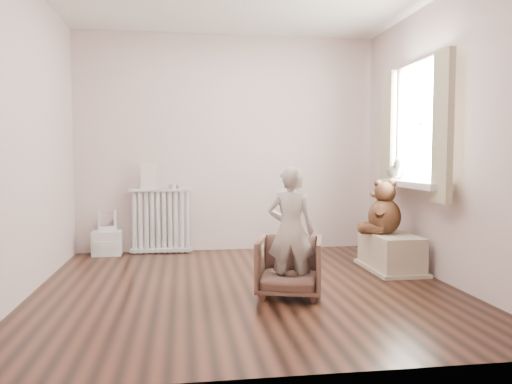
{
  "coord_description": "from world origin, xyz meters",
  "views": [
    {
      "loc": [
        -0.54,
        -4.26,
        1.13
      ],
      "look_at": [
        0.15,
        0.45,
        0.8
      ],
      "focal_mm": 35.0,
      "sensor_mm": 36.0,
      "label": 1
    }
  ],
  "objects": [
    {
      "name": "armchair",
      "position": [
        0.31,
        -0.32,
        0.24
      ],
      "size": [
        0.64,
        0.65,
        0.48
      ],
      "primitive_type": "imported",
      "rotation": [
        0.0,
        0.0,
        -0.28
      ],
      "color": "brown",
      "rests_on": "floor"
    },
    {
      "name": "left_wall",
      "position": [
        -1.8,
        0.0,
        1.3
      ],
      "size": [
        0.02,
        3.6,
        2.6
      ],
      "primitive_type": "cube",
      "color": "beige",
      "rests_on": "ground"
    },
    {
      "name": "teddy_bear",
      "position": [
        1.47,
        0.49,
        0.67
      ],
      "size": [
        0.53,
        0.47,
        0.53
      ],
      "primitive_type": null,
      "rotation": [
        0.0,
        0.0,
        -0.39
      ],
      "color": "#392012",
      "rests_on": "toy_bench"
    },
    {
      "name": "toy_vanity",
      "position": [
        -1.42,
        1.65,
        0.28
      ],
      "size": [
        0.33,
        0.23,
        0.51
      ],
      "primitive_type": "cube",
      "color": "silver",
      "rests_on": "floor"
    },
    {
      "name": "child",
      "position": [
        0.31,
        -0.37,
        0.54
      ],
      "size": [
        0.43,
        0.35,
        1.04
      ],
      "primitive_type": "imported",
      "rotation": [
        0.0,
        0.0,
        2.86
      ],
      "color": "beige",
      "rests_on": "armchair"
    },
    {
      "name": "right_wall",
      "position": [
        1.8,
        0.0,
        1.3
      ],
      "size": [
        0.02,
        3.6,
        2.6
      ],
      "primitive_type": "cube",
      "color": "beige",
      "rests_on": "ground"
    },
    {
      "name": "tin_b",
      "position": [
        -0.59,
        1.68,
        0.78
      ],
      "size": [
        0.08,
        0.08,
        0.04
      ],
      "primitive_type": "cylinder",
      "color": "#A59E8C",
      "rests_on": "radiator"
    },
    {
      "name": "tin_a",
      "position": [
        -0.66,
        1.68,
        0.79
      ],
      "size": [
        0.09,
        0.09,
        0.05
      ],
      "primitive_type": "cylinder",
      "color": "#A59E8C",
      "rests_on": "radiator"
    },
    {
      "name": "front_wall",
      "position": [
        0.0,
        -1.8,
        1.3
      ],
      "size": [
        3.6,
        0.02,
        2.6
      ],
      "primitive_type": "cube",
      "color": "beige",
      "rests_on": "ground"
    },
    {
      "name": "toy_bench",
      "position": [
        1.52,
        0.45,
        0.2
      ],
      "size": [
        0.41,
        0.78,
        0.37
      ],
      "primitive_type": "cube",
      "color": "beige",
      "rests_on": "floor"
    },
    {
      "name": "window",
      "position": [
        1.76,
        0.3,
        1.45
      ],
      "size": [
        0.03,
        0.9,
        1.1
      ],
      "primitive_type": "cube",
      "color": "white",
      "rests_on": "right_wall"
    },
    {
      "name": "curtain_left",
      "position": [
        1.65,
        -0.27,
        1.39
      ],
      "size": [
        0.06,
        0.26,
        1.3
      ],
      "primitive_type": "cube",
      "color": "#B5AE89",
      "rests_on": "right_wall"
    },
    {
      "name": "curtain_right",
      "position": [
        1.65,
        0.87,
        1.39
      ],
      "size": [
        0.06,
        0.26,
        1.3
      ],
      "primitive_type": "cube",
      "color": "#B5AE89",
      "rests_on": "right_wall"
    },
    {
      "name": "floor",
      "position": [
        0.0,
        0.0,
        0.0
      ],
      "size": [
        3.6,
        3.6,
        0.01
      ],
      "primitive_type": "cube",
      "color": "black",
      "rests_on": "ground"
    },
    {
      "name": "paper_doll",
      "position": [
        -0.93,
        1.68,
        0.92
      ],
      "size": [
        0.19,
        0.02,
        0.31
      ],
      "primitive_type": "cube",
      "color": "beige",
      "rests_on": "radiator"
    },
    {
      "name": "window_sill",
      "position": [
        1.67,
        0.3,
        0.87
      ],
      "size": [
        0.22,
        1.1,
        0.06
      ],
      "primitive_type": "cube",
      "color": "silver",
      "rests_on": "right_wall"
    },
    {
      "name": "plush_cat",
      "position": [
        1.66,
        0.7,
        1.0
      ],
      "size": [
        0.16,
        0.26,
        0.22
      ],
      "primitive_type": null,
      "rotation": [
        0.0,
        0.0,
        -0.0
      ],
      "color": "slate",
      "rests_on": "window_sill"
    },
    {
      "name": "radiator",
      "position": [
        -0.8,
        1.68,
        0.39
      ],
      "size": [
        0.72,
        0.14,
        0.76
      ],
      "primitive_type": "cube",
      "color": "silver",
      "rests_on": "floor"
    },
    {
      "name": "back_wall",
      "position": [
        0.0,
        1.8,
        1.3
      ],
      "size": [
        3.6,
        0.02,
        2.6
      ],
      "primitive_type": "cube",
      "color": "beige",
      "rests_on": "ground"
    }
  ]
}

